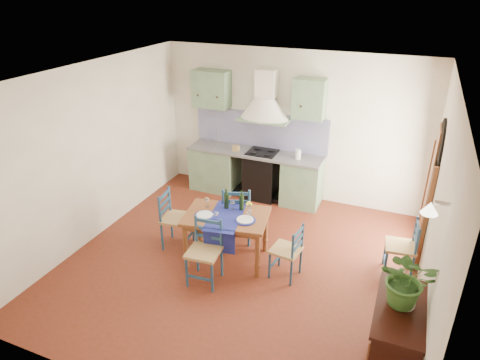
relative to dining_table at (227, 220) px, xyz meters
name	(u,v)px	position (x,y,z in m)	size (l,w,h in m)	color
floor	(240,263)	(0.22, -0.02, -0.68)	(5.00, 5.00, 0.00)	#4B2110
back_wall	(263,144)	(-0.25, 2.27, 0.37)	(5.00, 0.96, 2.80)	silver
right_wall	(435,208)	(2.71, 0.26, 0.66)	(0.26, 5.00, 2.80)	silver
left_wall	(94,153)	(-2.28, -0.02, 0.72)	(0.04, 5.00, 2.80)	silver
ceiling	(240,76)	(0.22, -0.02, 2.13)	(5.00, 5.00, 0.01)	silver
dining_table	(227,220)	(0.00, 0.00, 0.00)	(1.32, 1.03, 1.08)	brown
chair_near	(205,251)	(-0.08, -0.57, -0.20)	(0.47, 0.47, 0.94)	navy
chair_far	(237,212)	(-0.06, 0.54, -0.16)	(0.59, 0.59, 1.00)	navy
chair_left	(175,219)	(-0.91, 0.03, -0.19)	(0.50, 0.50, 0.94)	navy
chair_right	(288,251)	(0.96, -0.05, -0.25)	(0.44, 0.44, 0.83)	navy
chair_spare	(403,247)	(2.45, 0.63, -0.22)	(0.45, 0.45, 0.88)	navy
sideboard	(394,339)	(2.48, -1.26, -0.17)	(0.50, 1.05, 0.94)	black
potted_plant	(408,279)	(2.49, -1.20, 0.56)	(0.55, 0.47, 0.61)	#335F25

